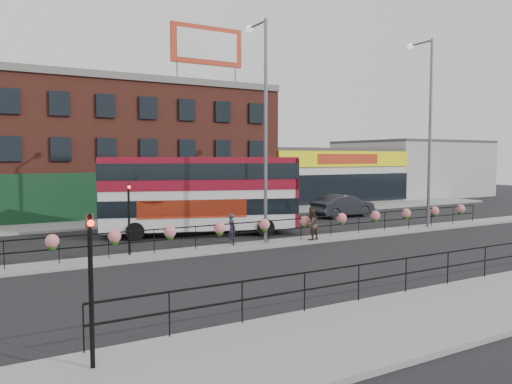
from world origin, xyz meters
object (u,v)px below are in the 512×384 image
car (343,206)px  pedestrian_a (232,229)px  double_decker_bus (201,187)px  lamp_column_east (427,116)px  lamp_column_west (263,111)px  pedestrian_b (312,225)px

car → pedestrian_a: bearing=114.8°
car → pedestrian_a: (-12.92, -6.93, 0.08)m
double_decker_bus → pedestrian_a: size_ratio=7.40×
double_decker_bus → lamp_column_east: lamp_column_east is taller
car → lamp_column_east: bearing=179.9°
double_decker_bus → car: bearing=11.8°
double_decker_bus → lamp_column_west: 6.14m
pedestrian_a → lamp_column_west: size_ratio=0.14×
car → pedestrian_a: 14.66m
car → lamp_column_east: lamp_column_east is taller
double_decker_bus → lamp_column_west: bearing=-70.6°
pedestrian_a → pedestrian_b: pedestrian_b is taller
lamp_column_west → lamp_column_east: size_ratio=0.97×
double_decker_bus → pedestrian_a: bearing=-92.6°
pedestrian_b → double_decker_bus: bearing=-63.3°
double_decker_bus → pedestrian_a: double_decker_bus is taller
lamp_column_west → car: bearing=32.1°
pedestrian_a → lamp_column_west: (1.73, -0.10, 5.87)m
lamp_column_west → lamp_column_east: lamp_column_east is taller
car → lamp_column_east: 9.55m
double_decker_bus → pedestrian_b: 6.84m
pedestrian_a → double_decker_bus: bearing=-2.6°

